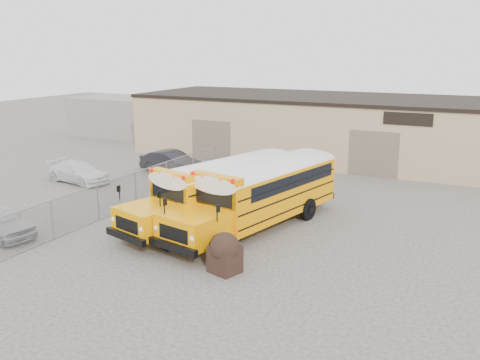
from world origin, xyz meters
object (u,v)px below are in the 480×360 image
at_px(school_bus_left, 297,166).
at_px(car_dark, 172,162).
at_px(car_white, 78,172).
at_px(tarp_bundle, 225,252).
at_px(school_bus_right, 330,166).

bearing_deg(school_bus_left, car_dark, 170.63).
bearing_deg(car_white, tarp_bundle, -110.24).
relative_size(school_bus_right, car_dark, 2.38).
distance_m(school_bus_right, car_dark, 11.28).
distance_m(tarp_bundle, car_dark, 16.77).
height_order(car_white, car_dark, car_dark).
xyz_separation_m(school_bus_right, tarp_bundle, (-0.47, -11.77, -1.00)).
relative_size(tarp_bundle, car_white, 0.35).
bearing_deg(tarp_bundle, car_white, 150.45).
distance_m(school_bus_right, tarp_bundle, 11.82).
xyz_separation_m(school_bus_left, school_bus_right, (1.77, 0.41, 0.06)).
relative_size(school_bus_left, tarp_bundle, 6.76).
xyz_separation_m(tarp_bundle, car_white, (-14.67, 8.32, -0.15)).
height_order(school_bus_right, car_dark, school_bus_right).
height_order(school_bus_right, tarp_bundle, school_bus_right).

